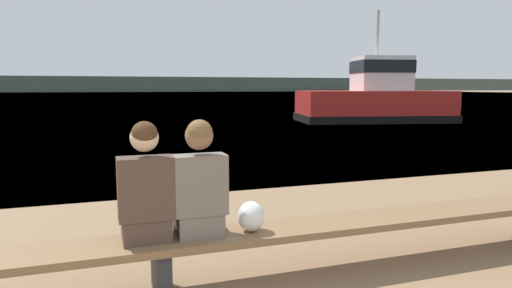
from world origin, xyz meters
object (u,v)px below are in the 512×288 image
object	(u,v)px
person_left	(146,189)
shopping_bag	(251,216)
bench_main	(161,248)
tugboat_red	(375,101)
person_right	(199,185)

from	to	relation	value
person_left	shopping_bag	xyz separation A→B (m)	(0.87, -0.03, -0.30)
bench_main	tugboat_red	size ratio (longest dim) A/B	1.14
bench_main	person_left	world-z (taller)	person_left
bench_main	person_right	distance (m)	0.60
person_right	shopping_bag	world-z (taller)	person_right
person_left	tugboat_red	xyz separation A→B (m)	(12.52, 15.60, 0.11)
shopping_bag	tugboat_red	distance (m)	19.50
person_right	shopping_bag	distance (m)	0.53
person_right	tugboat_red	xyz separation A→B (m)	(12.09, 15.60, 0.11)
bench_main	shopping_bag	xyz separation A→B (m)	(0.77, -0.02, 0.20)
bench_main	tugboat_red	xyz separation A→B (m)	(12.42, 15.60, 0.61)
bench_main	person_left	bearing A→B (deg)	177.19
bench_main	shopping_bag	distance (m)	0.79
person_right	tugboat_red	size ratio (longest dim) A/B	0.12
bench_main	person_right	bearing A→B (deg)	0.80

